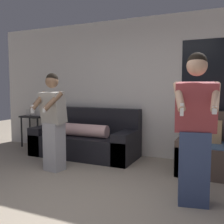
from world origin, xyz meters
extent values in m
plane|color=tan|center=(0.00, 0.00, 0.00)|extent=(14.00, 14.00, 0.00)
cube|color=silver|center=(0.00, 2.69, 1.35)|extent=(6.84, 0.06, 2.70)
cube|color=black|center=(1.31, 2.66, 1.55)|extent=(1.10, 0.01, 1.30)
cube|color=black|center=(-1.01, 2.17, 0.21)|extent=(2.08, 0.89, 0.42)
cube|color=black|center=(-1.01, 2.50, 0.68)|extent=(2.08, 0.22, 0.52)
cube|color=black|center=(-1.92, 2.17, 0.28)|extent=(0.28, 0.89, 0.56)
cube|color=black|center=(-0.11, 2.17, 0.28)|extent=(0.28, 0.89, 0.56)
cylinder|color=beige|center=(-1.01, 2.06, 0.54)|extent=(1.10, 0.24, 0.24)
cube|color=brown|center=(1.30, 2.11, 0.23)|extent=(0.92, 0.90, 0.46)
cube|color=brown|center=(1.30, 2.46, 0.71)|extent=(0.92, 0.20, 0.50)
cube|color=brown|center=(0.93, 2.11, 0.28)|extent=(0.18, 0.90, 0.56)
cube|color=slate|center=(1.30, 2.06, 0.47)|extent=(0.78, 0.72, 0.01)
cube|color=tan|center=(1.30, 2.18, 0.65)|extent=(0.36, 0.14, 0.36)
cube|color=black|center=(-2.52, 2.46, 0.70)|extent=(0.54, 0.36, 0.04)
cylinder|color=black|center=(-2.75, 2.32, 0.34)|extent=(0.04, 0.04, 0.68)
cylinder|color=black|center=(-2.29, 2.32, 0.34)|extent=(0.04, 0.04, 0.68)
cylinder|color=black|center=(-2.75, 2.59, 0.34)|extent=(0.04, 0.04, 0.68)
cylinder|color=black|center=(-2.29, 2.59, 0.34)|extent=(0.04, 0.04, 0.68)
cube|color=beige|center=(-2.66, 2.44, 0.78)|extent=(0.10, 0.02, 0.17)
cube|color=beige|center=(-2.52, 2.46, 0.77)|extent=(0.13, 0.02, 0.15)
cube|color=beige|center=(-2.39, 2.48, 0.76)|extent=(0.16, 0.02, 0.13)
cube|color=#B2B2B7|center=(-1.02, 1.21, 0.39)|extent=(0.32, 0.28, 0.78)
cube|color=#ADA89E|center=(-1.02, 1.19, 1.03)|extent=(0.42, 0.33, 0.52)
sphere|color=brown|center=(-1.02, 1.18, 1.45)|extent=(0.21, 0.21, 0.21)
sphere|color=black|center=(-1.02, 1.19, 1.49)|extent=(0.20, 0.20, 0.20)
cylinder|color=brown|center=(-1.20, 1.06, 1.15)|extent=(0.08, 0.35, 0.30)
cube|color=white|center=(-1.20, 0.91, 1.03)|extent=(0.04, 0.04, 0.13)
cylinder|color=brown|center=(-0.89, 1.02, 1.15)|extent=(0.18, 0.36, 0.30)
cube|color=white|center=(-0.93, 0.87, 1.03)|extent=(0.05, 0.04, 0.08)
cube|color=#384770|center=(1.22, 0.82, 0.43)|extent=(0.38, 0.30, 0.86)
cube|color=#99383D|center=(1.23, 0.81, 1.14)|extent=(0.49, 0.36, 0.57)
sphere|color=tan|center=(1.23, 0.80, 1.59)|extent=(0.23, 0.23, 0.23)
sphere|color=black|center=(1.23, 0.81, 1.63)|extent=(0.22, 0.22, 0.22)
cylinder|color=tan|center=(1.07, 0.62, 1.26)|extent=(0.20, 0.36, 0.32)
cube|color=white|center=(1.13, 0.48, 1.13)|extent=(0.04, 0.04, 0.13)
cylinder|color=tan|center=(1.44, 0.69, 1.26)|extent=(0.08, 0.36, 0.32)
cube|color=white|center=(1.44, 0.54, 1.13)|extent=(0.05, 0.04, 0.08)
camera|label=1|loc=(1.57, -2.25, 1.35)|focal=42.00mm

